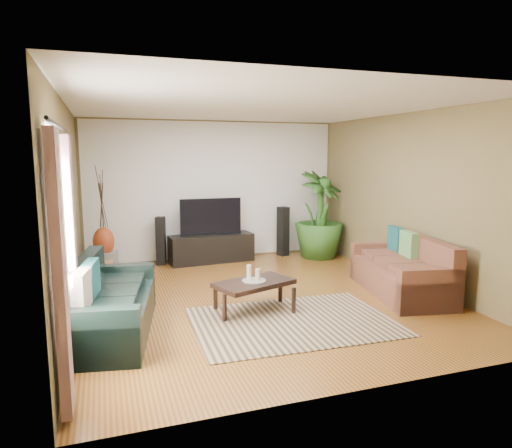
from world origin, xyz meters
name	(u,v)px	position (x,y,z in m)	size (l,w,h in m)	color
floor	(260,298)	(0.00, 0.00, 0.00)	(5.50, 5.50, 0.00)	olive
ceiling	(261,106)	(0.00, 0.00, 2.70)	(5.50, 5.50, 0.00)	white
wall_back	(215,190)	(0.00, 2.75, 1.35)	(5.00, 5.00, 0.00)	brown
wall_front	(369,239)	(0.00, -2.75, 1.35)	(5.00, 5.00, 0.00)	brown
wall_left	(68,212)	(-2.50, 0.00, 1.35)	(5.50, 5.50, 0.00)	brown
wall_right	(410,199)	(2.50, 0.00, 1.35)	(5.50, 5.50, 0.00)	brown
backwall_panel	(215,190)	(0.00, 2.74, 1.35)	(4.90, 4.90, 0.00)	white
window_pane	(59,228)	(-2.48, -1.60, 1.40)	(1.80, 1.80, 0.00)	white
curtain_near	(60,275)	(-2.43, -2.35, 1.15)	(0.08, 0.35, 2.20)	gray
curtain_far	(72,240)	(-2.43, -0.85, 1.15)	(0.08, 0.35, 2.20)	gray
curtain_rod	(58,126)	(-2.43, -1.60, 2.30)	(0.03, 0.03, 1.90)	black
sofa_left	(111,298)	(-2.05, -0.69, 0.42)	(1.94, 0.83, 0.85)	black
sofa_right	(400,265)	(2.04, -0.45, 0.42)	(1.92, 0.86, 0.85)	brown
area_rug	(293,322)	(0.06, -1.04, 0.01)	(2.44, 1.73, 0.01)	tan
coffee_table	(254,296)	(-0.27, -0.52, 0.21)	(1.01, 0.55, 0.41)	black
candle_tray	(254,281)	(-0.27, -0.52, 0.42)	(0.31, 0.31, 0.01)	gray
candle_tall	(249,272)	(-0.33, -0.49, 0.53)	(0.06, 0.06, 0.20)	silver
candle_mid	(258,275)	(-0.23, -0.56, 0.50)	(0.06, 0.06, 0.16)	beige
candle_short	(258,274)	(-0.20, -0.46, 0.49)	(0.06, 0.06, 0.13)	beige
tv_stand	(211,248)	(-0.16, 2.40, 0.27)	(1.60, 0.48, 0.53)	black
television	(211,216)	(-0.16, 2.42, 0.88)	(1.17, 0.06, 0.69)	black
speaker_left	(161,241)	(-1.10, 2.50, 0.45)	(0.16, 0.18, 0.90)	black
speaker_right	(283,231)	(1.36, 2.50, 0.50)	(0.18, 0.20, 1.00)	black
potted_plant	(319,215)	(1.98, 2.11, 0.86)	(0.96, 0.96, 1.72)	#25521B
plant_pot	(319,251)	(1.98, 2.11, 0.12)	(0.32, 0.32, 0.25)	black
pedestal	(105,263)	(-2.12, 2.11, 0.20)	(0.39, 0.39, 0.39)	gray
vase	(104,242)	(-2.12, 2.11, 0.57)	(0.36, 0.36, 0.50)	#91371A
side_table	(95,282)	(-2.25, 0.71, 0.25)	(0.48, 0.48, 0.50)	brown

